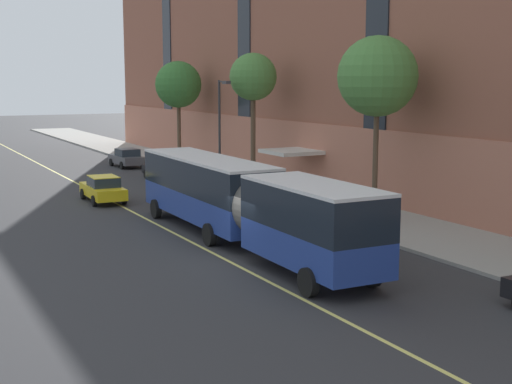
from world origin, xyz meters
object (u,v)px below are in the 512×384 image
object	(u,v)px
parked_car_champagne_1	(335,221)
street_tree_far_uptown	(253,78)
street_lamp	(221,122)
street_tree_mid_block	(378,77)
city_bus	(241,199)
fire_hydrant	(312,208)
taxi_cab	(103,189)
parked_car_darkgray_5	(127,158)
parked_car_black_0	(165,169)
street_tree_far_downtown	(178,85)
parked_car_green_2	(244,193)

from	to	relation	value
parked_car_champagne_1	street_tree_far_uptown	xyz separation A→B (m)	(4.22, 16.19, 6.53)
street_tree_far_uptown	street_lamp	xyz separation A→B (m)	(-2.34, 0.11, -2.87)
street_tree_mid_block	parked_car_champagne_1	bearing A→B (deg)	-147.80
city_bus	fire_hydrant	bearing A→B (deg)	33.10
taxi_cab	street_lamp	size ratio (longest dim) A/B	0.66
parked_car_darkgray_5	taxi_cab	xyz separation A→B (m)	(-6.56, -16.06, 0.00)
parked_car_black_0	street_tree_far_downtown	xyz separation A→B (m)	(4.27, 7.84, 6.01)
city_bus	parked_car_black_0	bearing A→B (deg)	78.30
street_tree_far_downtown	street_lamp	size ratio (longest dim) A/B	1.23
city_bus	parked_car_green_2	distance (m)	9.91
parked_car_green_2	street_tree_mid_block	bearing A→B (deg)	-59.10
parked_car_champagne_1	taxi_cab	size ratio (longest dim) A/B	0.91
city_bus	parked_car_champagne_1	size ratio (longest dim) A/B	4.39
parked_car_black_0	fire_hydrant	size ratio (longest dim) A/B	6.66
parked_car_green_2	parked_car_darkgray_5	size ratio (longest dim) A/B	1.06
fire_hydrant	street_tree_far_uptown	bearing A→B (deg)	77.90
parked_car_black_0	street_tree_far_uptown	bearing A→B (deg)	-53.14
parked_car_champagne_1	city_bus	bearing A→B (deg)	170.17
parked_car_champagne_1	street_tree_mid_block	size ratio (longest dim) A/B	0.46
taxi_cab	parked_car_black_0	bearing A→B (deg)	47.51
street_tree_mid_block	street_tree_far_uptown	xyz separation A→B (m)	(0.00, 13.53, -0.02)
street_tree_mid_block	parked_car_green_2	bearing A→B (deg)	120.90
parked_car_darkgray_5	street_tree_far_downtown	world-z (taller)	street_tree_far_downtown
parked_car_darkgray_5	taxi_cab	bearing A→B (deg)	-112.21
taxi_cab	street_tree_mid_block	distance (m)	17.48
parked_car_black_0	street_lamp	size ratio (longest dim) A/B	0.68
taxi_cab	parked_car_champagne_1	bearing A→B (deg)	-65.82
parked_car_champagne_1	street_tree_far_downtown	bearing A→B (deg)	81.91
taxi_cab	fire_hydrant	distance (m)	12.99
parked_car_darkgray_5	taxi_cab	size ratio (longest dim) A/B	0.93
parked_car_green_2	street_tree_far_downtown	xyz separation A→B (m)	(4.08, 20.24, 6.01)
city_bus	parked_car_champagne_1	xyz separation A→B (m)	(4.41, -0.77, -1.26)
city_bus	fire_hydrant	world-z (taller)	city_bus
parked_car_darkgray_5	street_tree_mid_block	bearing A→B (deg)	-81.36
street_tree_far_downtown	fire_hydrant	bearing A→B (deg)	-95.60
street_tree_far_downtown	fire_hydrant	xyz separation A→B (m)	(-2.44, -24.92, -6.30)
street_tree_far_downtown	street_tree_mid_block	bearing A→B (deg)	-90.00
fire_hydrant	taxi_cab	bearing A→B (deg)	130.24
street_lamp	fire_hydrant	bearing A→B (deg)	-90.50
parked_car_darkgray_5	street_tree_far_uptown	bearing A→B (deg)	-73.66
parked_car_champagne_1	street_lamp	world-z (taller)	street_lamp
city_bus	parked_car_darkgray_5	distance (m)	30.35
parked_car_green_2	fire_hydrant	world-z (taller)	parked_car_green_2
parked_car_champagne_1	taxi_cab	world-z (taller)	same
parked_car_black_0	street_tree_far_downtown	bearing A→B (deg)	61.44
parked_car_black_0	parked_car_darkgray_5	xyz separation A→B (m)	(-0.01, 8.89, -0.00)
parked_car_darkgray_5	street_tree_mid_block	world-z (taller)	street_tree_mid_block
city_bus	parked_car_green_2	size ratio (longest dim) A/B	4.11
street_tree_far_uptown	street_tree_mid_block	bearing A→B (deg)	-90.00
parked_car_darkgray_5	city_bus	bearing A→B (deg)	-98.28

